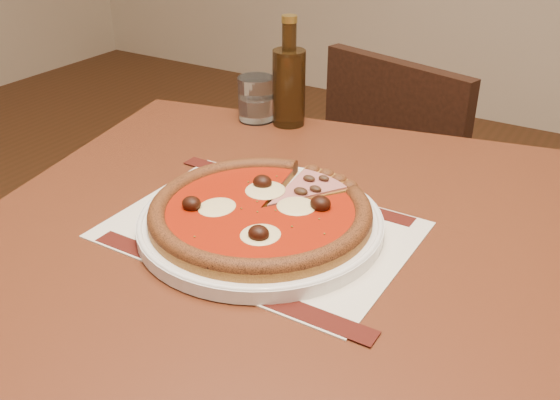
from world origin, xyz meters
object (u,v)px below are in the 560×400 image
object	(u,v)px
plate	(261,223)
bottle	(289,83)
water_glass	(256,99)
table	(273,286)
pizza	(260,211)
chair_far	(409,189)

from	to	relation	value
plate	bottle	world-z (taller)	bottle
plate	bottle	bearing A→B (deg)	115.18
water_glass	plate	bearing A→B (deg)	-55.90
plate	water_glass	size ratio (longest dim) A/B	3.91
table	plate	distance (m)	0.11
plate	bottle	distance (m)	0.39
pizza	water_glass	world-z (taller)	water_glass
table	chair_far	size ratio (longest dim) A/B	1.18
chair_far	plate	world-z (taller)	chair_far
chair_far	water_glass	size ratio (longest dim) A/B	9.70
chair_far	pizza	bearing A→B (deg)	109.55
chair_far	plate	xyz separation A→B (m)	(0.05, -0.76, 0.30)
bottle	table	bearing A→B (deg)	-62.69
chair_far	water_glass	world-z (taller)	water_glass
pizza	bottle	bearing A→B (deg)	115.19
table	plate	world-z (taller)	plate
plate	bottle	size ratio (longest dim) A/B	1.63
chair_far	bottle	bearing A→B (deg)	90.28
chair_far	bottle	xyz separation A→B (m)	(-0.11, -0.41, 0.37)
table	chair_far	xyz separation A→B (m)	(-0.06, 0.74, -0.19)
plate	water_glass	bearing A→B (deg)	124.10
table	pizza	xyz separation A→B (m)	(-0.01, -0.02, 0.13)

